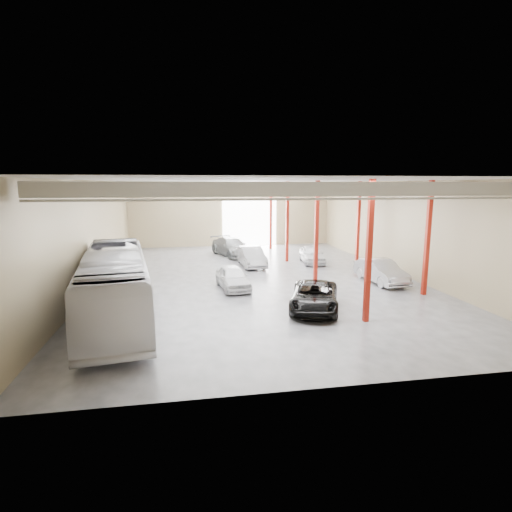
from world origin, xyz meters
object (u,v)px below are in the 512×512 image
object	(u,v)px
black_sedan	(315,296)
car_right_near	(381,271)
car_row_c	(232,247)
car_row_a	(233,278)
coach_bus	(115,285)
car_row_b	(251,256)
car_right_far	(312,254)

from	to	relation	value
black_sedan	car_right_near	bearing A→B (deg)	58.04
car_row_c	car_row_a	bearing A→B (deg)	-114.58
car_row_c	coach_bus	bearing A→B (deg)	-132.95
black_sedan	car_row_a	distance (m)	6.48
car_row_a	car_row_c	world-z (taller)	car_row_c
car_row_a	car_right_near	world-z (taller)	car_right_near
coach_bus	car_row_a	xyz separation A→B (m)	(6.50, 4.91, -1.03)
coach_bus	car_row_b	world-z (taller)	coach_bus
car_right_far	car_row_b	bearing A→B (deg)	-169.39
black_sedan	car_row_a	size ratio (longest dim) A/B	1.24
coach_bus	car_row_a	bearing A→B (deg)	28.74
car_row_c	car_right_near	bearing A→B (deg)	-72.55
car_row_c	car_right_far	world-z (taller)	car_row_c
coach_bus	car_right_near	size ratio (longest dim) A/B	2.58
car_row_a	car_row_b	world-z (taller)	car_row_b
coach_bus	car_right_near	xyz separation A→B (m)	(16.80, 4.77, -0.96)
car_row_c	car_right_far	bearing A→B (deg)	-54.77
car_row_c	car_row_b	bearing A→B (deg)	-96.92
black_sedan	car_right_far	size ratio (longest dim) A/B	1.22
car_row_b	car_row_c	bearing A→B (deg)	97.78
coach_bus	black_sedan	size ratio (longest dim) A/B	2.37
coach_bus	car_right_far	distance (m)	18.95
car_right_near	car_right_far	bearing A→B (deg)	104.53
coach_bus	car_row_c	xyz separation A→B (m)	(7.80, 17.17, -0.92)
car_row_b	car_right_near	bearing A→B (deg)	-46.05
car_row_b	car_right_far	distance (m)	5.42
car_row_c	car_right_far	distance (m)	8.03
car_row_a	car_right_near	size ratio (longest dim) A/B	0.88
car_row_b	black_sedan	bearing A→B (deg)	-86.86
car_right_near	car_right_far	size ratio (longest dim) A/B	1.13
car_right_near	car_row_b	bearing A→B (deg)	134.03
coach_bus	car_row_b	size ratio (longest dim) A/B	2.60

